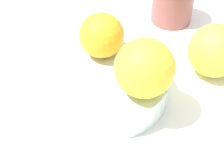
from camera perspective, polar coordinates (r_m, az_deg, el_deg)
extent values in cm
cube|color=white|center=(47.60, 0.00, -3.02)|extent=(110.00, 110.00, 2.00)
cylinder|color=silver|center=(46.61, 0.00, -1.87)|extent=(9.53, 9.53, 0.74)
cylinder|color=silver|center=(45.41, 0.00, -0.38)|extent=(15.37, 15.37, 4.14)
sphere|color=#F9A823|center=(45.65, -1.83, 8.42)|extent=(6.32, 6.32, 6.32)
sphere|color=yellow|center=(39.58, 5.67, 2.74)|extent=(7.43, 7.43, 7.43)
sphere|color=yellow|center=(50.61, 17.41, 5.53)|extent=(7.92, 7.92, 7.92)
cylinder|color=#8C4C47|center=(61.31, 10.53, 13.97)|extent=(7.35, 7.35, 7.79)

